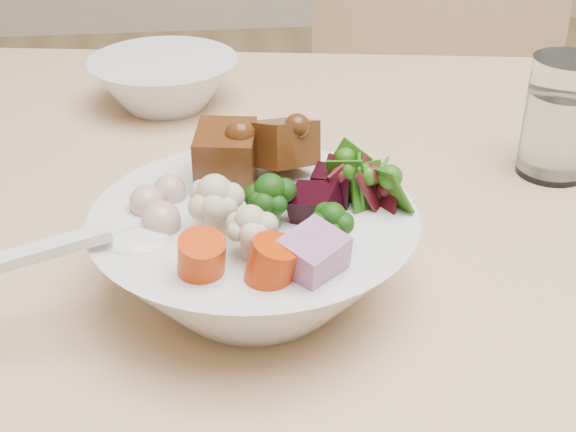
{
  "coord_description": "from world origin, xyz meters",
  "views": [
    {
      "loc": [
        -0.48,
        -0.36,
        1.05
      ],
      "look_at": [
        -0.43,
        0.11,
        0.77
      ],
      "focal_mm": 50.0,
      "sensor_mm": 36.0,
      "label": 1
    }
  ],
  "objects_px": {
    "food_bowl": "(257,248)",
    "water_glass": "(559,122)",
    "side_bowl": "(165,83)",
    "dining_table": "(558,300)",
    "chair_far": "(413,102)"
  },
  "relations": [
    {
      "from": "food_bowl",
      "to": "water_glass",
      "type": "distance_m",
      "value": 0.33
    },
    {
      "from": "dining_table",
      "to": "food_bowl",
      "type": "relative_size",
      "value": 7.17
    },
    {
      "from": "chair_far",
      "to": "side_bowl",
      "type": "height_order",
      "value": "chair_far"
    },
    {
      "from": "water_glass",
      "to": "side_bowl",
      "type": "relative_size",
      "value": 0.69
    },
    {
      "from": "dining_table",
      "to": "food_bowl",
      "type": "xyz_separation_m",
      "value": [
        -0.26,
        -0.06,
        0.11
      ]
    },
    {
      "from": "dining_table",
      "to": "side_bowl",
      "type": "height_order",
      "value": "side_bowl"
    },
    {
      "from": "water_glass",
      "to": "side_bowl",
      "type": "xyz_separation_m",
      "value": [
        -0.36,
        0.2,
        -0.02
      ]
    },
    {
      "from": "water_glass",
      "to": "side_bowl",
      "type": "bearing_deg",
      "value": 150.7
    },
    {
      "from": "dining_table",
      "to": "water_glass",
      "type": "height_order",
      "value": "water_glass"
    },
    {
      "from": "water_glass",
      "to": "side_bowl",
      "type": "height_order",
      "value": "water_glass"
    },
    {
      "from": "chair_far",
      "to": "side_bowl",
      "type": "xyz_separation_m",
      "value": [
        -0.39,
        -0.38,
        0.2
      ]
    },
    {
      "from": "dining_table",
      "to": "side_bowl",
      "type": "xyz_separation_m",
      "value": [
        -0.34,
        0.3,
        0.1
      ]
    },
    {
      "from": "side_bowl",
      "to": "water_glass",
      "type": "bearing_deg",
      "value": -29.3
    },
    {
      "from": "food_bowl",
      "to": "water_glass",
      "type": "xyz_separation_m",
      "value": [
        0.28,
        0.16,
        0.01
      ]
    },
    {
      "from": "dining_table",
      "to": "water_glass",
      "type": "distance_m",
      "value": 0.16
    }
  ]
}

